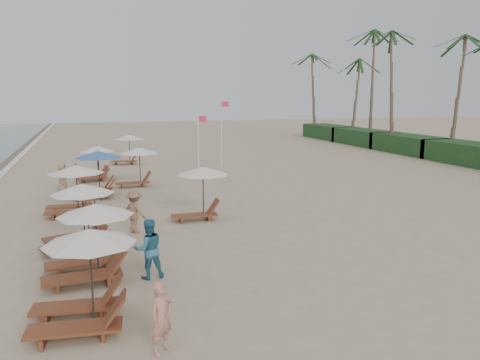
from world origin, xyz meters
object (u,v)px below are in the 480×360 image
object	(u,v)px
lounger_station_3	(72,189)
lounger_station_5	(94,163)
inland_station_1	(137,162)
beachgoer_mid_b	(135,212)
lounger_station_1	(86,245)
beachgoer_far_b	(62,178)
flag_pole_near	(199,141)
beachgoer_mid_a	(149,249)
inland_station_0	(199,187)
lounger_station_0	(80,283)
beachgoer_near	(162,317)
lounger_station_4	(94,175)
lounger_station_2	(76,218)
inland_station_2	(127,146)

from	to	relation	value
lounger_station_3	lounger_station_5	distance (m)	8.70
inland_station_1	beachgoer_mid_b	size ratio (longest dim) A/B	1.60
lounger_station_1	beachgoer_far_b	size ratio (longest dim) A/B	1.64
inland_station_1	flag_pole_near	size ratio (longest dim) A/B	0.65
lounger_station_3	beachgoer_mid_a	size ratio (longest dim) A/B	1.52
beachgoer_mid_a	flag_pole_near	world-z (taller)	flag_pole_near
lounger_station_3	beachgoer_mid_b	size ratio (longest dim) A/B	1.62
inland_station_1	beachgoer_mid_b	distance (m)	9.62
lounger_station_3	inland_station_0	size ratio (longest dim) A/B	1.01
lounger_station_1	lounger_station_5	xyz separation A→B (m)	(0.54, 16.60, 0.08)
beachgoer_mid_a	lounger_station_0	bearing A→B (deg)	47.82
beachgoer_mid_a	inland_station_0	bearing A→B (deg)	-121.63
lounger_station_1	beachgoer_mid_a	bearing A→B (deg)	-16.94
lounger_station_0	beachgoer_mid_a	bearing A→B (deg)	53.80
flag_pole_near	inland_station_1	bearing A→B (deg)	-147.47
inland_station_0	beachgoer_far_b	bearing A→B (deg)	127.10
beachgoer_mid_b	beachgoer_far_b	world-z (taller)	same
beachgoer_near	lounger_station_4	bearing A→B (deg)	56.34
lounger_station_1	lounger_station_4	world-z (taller)	lounger_station_4
lounger_station_4	lounger_station_5	bearing A→B (deg)	88.72
flag_pole_near	lounger_station_5	bearing A→B (deg)	179.75
lounger_station_1	beachgoer_mid_b	distance (m)	4.64
lounger_station_4	flag_pole_near	xyz separation A→B (m)	(6.71, 5.01, 1.12)
lounger_station_4	flag_pole_near	distance (m)	8.45
lounger_station_5	beachgoer_near	size ratio (longest dim) A/B	1.55
inland_station_0	lounger_station_2	bearing A→B (deg)	-153.11
inland_station_1	lounger_station_2	bearing A→B (deg)	-106.23
lounger_station_1	inland_station_1	xyz separation A→B (m)	(2.83, 13.83, 0.41)
lounger_station_3	flag_pole_near	xyz separation A→B (m)	(7.69, 8.60, 1.13)
inland_station_0	beachgoer_mid_b	world-z (taller)	inland_station_0
lounger_station_0	lounger_station_1	xyz separation A→B (m)	(0.15, 3.04, -0.06)
lounger_station_3	inland_station_2	bearing A→B (deg)	76.59
lounger_station_5	flag_pole_near	bearing A→B (deg)	-0.25
lounger_station_5	inland_station_0	world-z (taller)	inland_station_0
lounger_station_0	inland_station_0	distance (m)	9.77
lounger_station_0	inland_station_0	size ratio (longest dim) A/B	0.97
lounger_station_3	beachgoer_near	size ratio (longest dim) A/B	1.75
lounger_station_5	lounger_station_1	bearing A→B (deg)	-91.85
inland_station_2	beachgoer_mid_b	size ratio (longest dim) A/B	1.64
flag_pole_near	beachgoer_mid_a	bearing A→B (deg)	-107.64
inland_station_2	beachgoer_near	size ratio (longest dim) A/B	1.77
lounger_station_5	inland_station_2	size ratio (longest dim) A/B	0.87
lounger_station_4	inland_station_1	size ratio (longest dim) A/B	1.08
beachgoer_mid_a	beachgoer_near	bearing A→B (deg)	80.30
lounger_station_5	inland_station_0	distance (m)	11.83
lounger_station_5	inland_station_2	xyz separation A→B (m)	(2.50, 6.44, 0.32)
beachgoer_far_b	beachgoer_near	bearing A→B (deg)	-163.17
inland_station_1	lounger_station_5	bearing A→B (deg)	129.59
lounger_station_1	inland_station_0	bearing A→B (deg)	50.17
inland_station_1	lounger_station_1	bearing A→B (deg)	-101.56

